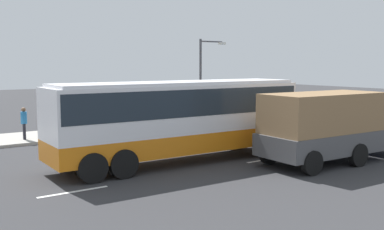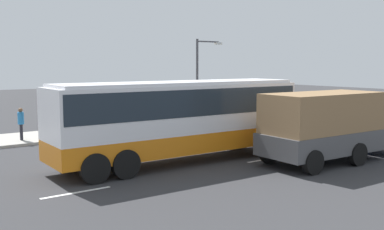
{
  "view_description": "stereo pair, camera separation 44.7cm",
  "coord_description": "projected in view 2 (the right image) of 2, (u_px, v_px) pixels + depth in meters",
  "views": [
    {
      "loc": [
        -9.72,
        -16.25,
        4.23
      ],
      "look_at": [
        1.84,
        0.25,
        1.93
      ],
      "focal_mm": 42.56,
      "sensor_mm": 36.0,
      "label": 1
    },
    {
      "loc": [
        -10.08,
        -15.99,
        4.23
      ],
      "look_at": [
        1.84,
        0.25,
        1.93
      ],
      "focal_mm": 42.56,
      "sensor_mm": 36.0,
      "label": 2
    }
  ],
  "objects": [
    {
      "name": "cargo_truck",
      "position": [
        336.0,
        124.0,
        19.68
      ],
      "size": [
        7.77,
        2.84,
        3.0
      ],
      "rotation": [
        0.0,
        0.0,
        -0.03
      ],
      "color": "navy",
      "rests_on": "ground_plane"
    },
    {
      "name": "coach_bus",
      "position": [
        180.0,
        113.0,
        19.28
      ],
      "size": [
        11.27,
        2.96,
        3.46
      ],
      "rotation": [
        0.0,
        0.0,
        -0.02
      ],
      "color": "orange",
      "rests_on": "ground_plane"
    },
    {
      "name": "lane_centreline",
      "position": [
        178.0,
        175.0,
        17.32
      ],
      "size": [
        41.68,
        0.16,
        0.01
      ],
      "color": "white",
      "rests_on": "ground_plane"
    },
    {
      "name": "ground_plane",
      "position": [
        160.0,
        164.0,
        19.21
      ],
      "size": [
        120.0,
        120.0,
        0.0
      ],
      "primitive_type": "plane",
      "color": "#333335"
    },
    {
      "name": "pedestrian_near_curb",
      "position": [
        102.0,
        117.0,
        27.16
      ],
      "size": [
        0.32,
        0.32,
        1.55
      ],
      "rotation": [
        0.0,
        0.0,
        3.96
      ],
      "color": "black",
      "rests_on": "sidewalk_curb"
    },
    {
      "name": "street_lamp",
      "position": [
        200.0,
        74.0,
        30.04
      ],
      "size": [
        2.11,
        0.24,
        5.65
      ],
      "color": "#47474C",
      "rests_on": "sidewalk_curb"
    },
    {
      "name": "pedestrian_at_crossing",
      "position": [
        21.0,
        121.0,
        24.14
      ],
      "size": [
        0.32,
        0.32,
        1.73
      ],
      "rotation": [
        0.0,
        0.0,
        6.15
      ],
      "color": "black",
      "rests_on": "sidewalk_curb"
    },
    {
      "name": "car_blue_saloon",
      "position": [
        281.0,
        119.0,
        28.12
      ],
      "size": [
        4.23,
        1.99,
        1.54
      ],
      "rotation": [
        0.0,
        0.0,
        -0.01
      ],
      "color": "#194799",
      "rests_on": "ground_plane"
    },
    {
      "name": "sidewalk_curb",
      "position": [
        74.0,
        134.0,
        26.82
      ],
      "size": [
        80.0,
        4.0,
        0.15
      ],
      "primitive_type": "cube",
      "color": "#A8A399",
      "rests_on": "ground_plane"
    }
  ]
}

